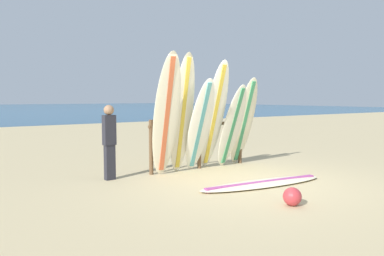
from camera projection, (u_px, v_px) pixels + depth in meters
The scene contains 11 objects.
ground_plane at pixel (246, 182), 7.35m from camera, with size 120.00×120.00×0.00m, color tan.
surfboard_rack at pixel (199, 136), 8.74m from camera, with size 2.64×0.09×1.18m.
surfboard_leaning_far_left at pixel (166, 115), 7.70m from camera, with size 0.67×0.87×2.58m.
surfboard_leaning_left at pixel (182, 114), 8.09m from camera, with size 0.55×0.69×2.61m.
surfboard_leaning_center_left at pixel (200, 126), 8.22m from camera, with size 0.62×0.99×2.07m.
surfboard_leaning_center at pixel (214, 116), 8.56m from camera, with size 0.61×0.98×2.49m.
surfboard_leaning_center_right at pixel (232, 126), 8.79m from camera, with size 0.63×0.82×1.97m.
surfboard_leaning_right at pixel (244, 122), 9.15m from camera, with size 0.59×0.82×2.14m.
surfboard_lying_on_sand at pixel (263, 183), 7.10m from camera, with size 2.78×0.91×0.08m.
beachgoer_standing at pixel (109, 139), 7.51m from camera, with size 0.25×0.20×1.51m.
beach_ball at pixel (292, 197), 5.73m from camera, with size 0.29×0.29×0.29m, color #B73338.
Camera 1 is at (-4.96, -5.38, 1.65)m, focal length 35.09 mm.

